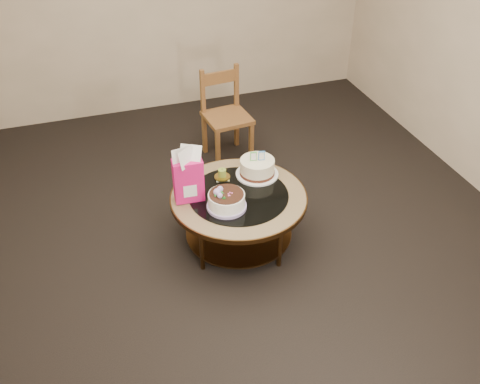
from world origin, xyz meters
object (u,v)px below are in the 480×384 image
object	(u,v)px
cream_cake	(257,168)
decorated_cake	(226,201)
gift_bag	(188,175)
coffee_table	(239,203)
dining_chair	(226,115)

from	to	relation	value
cream_cake	decorated_cake	bearing A→B (deg)	-126.39
decorated_cake	gift_bag	xyz separation A→B (m)	(-0.22, 0.19, 0.15)
decorated_cake	cream_cake	size ratio (longest dim) A/B	0.86
coffee_table	cream_cake	world-z (taller)	cream_cake
gift_bag	decorated_cake	bearing A→B (deg)	-36.09
gift_bag	dining_chair	world-z (taller)	gift_bag
coffee_table	gift_bag	size ratio (longest dim) A/B	2.41
coffee_table	cream_cake	distance (m)	0.33
coffee_table	dining_chair	bearing A→B (deg)	77.16
coffee_table	decorated_cake	xyz separation A→B (m)	(-0.13, -0.12, 0.13)
coffee_table	decorated_cake	bearing A→B (deg)	-137.94
coffee_table	cream_cake	size ratio (longest dim) A/B	3.07
decorated_cake	dining_chair	xyz separation A→B (m)	(0.42, 1.38, -0.08)
coffee_table	dining_chair	xyz separation A→B (m)	(0.29, 1.26, 0.06)
cream_cake	gift_bag	distance (m)	0.61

